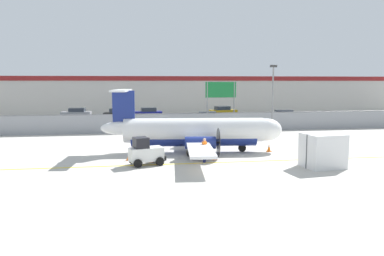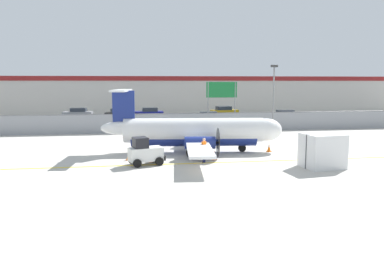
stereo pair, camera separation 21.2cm
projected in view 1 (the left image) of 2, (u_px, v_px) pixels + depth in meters
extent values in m
plane|color=#BCB7AD|center=(229.00, 169.00, 23.76)|extent=(140.00, 140.00, 0.00)
cube|color=yellow|center=(221.00, 162.00, 25.72)|extent=(84.00, 0.20, 0.01)
cube|color=gray|center=(188.00, 123.00, 41.29)|extent=(98.00, 0.04, 2.00)
cylinder|color=slate|center=(188.00, 113.00, 41.16)|extent=(98.00, 0.10, 0.10)
cube|color=#38383A|center=(177.00, 121.00, 52.69)|extent=(98.00, 17.00, 0.12)
cube|color=beige|center=(165.00, 94.00, 70.44)|extent=(91.00, 8.00, 6.50)
cube|color=maroon|center=(167.00, 78.00, 66.16)|extent=(91.00, 0.20, 0.80)
cylinder|color=white|center=(194.00, 130.00, 29.27)|extent=(10.99, 2.98, 1.90)
ellipsoid|color=white|center=(266.00, 130.00, 29.57)|extent=(2.67, 2.05, 1.80)
ellipsoid|color=white|center=(120.00, 128.00, 28.94)|extent=(3.15, 1.35, 1.05)
cylinder|color=navy|center=(194.00, 137.00, 29.33)|extent=(9.84, 2.45, 1.48)
cube|color=white|center=(195.00, 137.00, 29.34)|extent=(3.19, 16.08, 0.18)
cylinder|color=navy|center=(196.00, 133.00, 31.93)|extent=(2.28, 1.12, 0.90)
cone|color=black|center=(209.00, 133.00, 31.99)|extent=(0.49, 0.48, 0.44)
cylinder|color=#262626|center=(211.00, 133.00, 32.00)|extent=(0.25, 2.09, 2.10)
cylinder|color=navy|center=(200.00, 143.00, 26.78)|extent=(2.28, 1.12, 0.90)
cone|color=black|center=(216.00, 143.00, 26.84)|extent=(0.49, 0.48, 0.44)
cylinder|color=#262626|center=(218.00, 143.00, 26.84)|extent=(0.25, 2.09, 2.10)
cube|color=navy|center=(124.00, 111.00, 28.79)|extent=(1.71, 0.35, 3.10)
cube|color=white|center=(121.00, 91.00, 28.59)|extent=(1.57, 4.89, 0.14)
cylinder|color=#59595B|center=(242.00, 142.00, 29.59)|extent=(0.15, 0.15, 0.97)
cylinder|color=black|center=(242.00, 148.00, 29.65)|extent=(0.62, 0.28, 0.60)
cylinder|color=#59595B|center=(189.00, 138.00, 31.55)|extent=(0.15, 0.15, 0.90)
cylinder|color=black|center=(189.00, 143.00, 31.61)|extent=(0.78, 0.29, 0.76)
cylinder|color=#59595B|center=(192.00, 147.00, 27.17)|extent=(0.15, 0.15, 0.90)
cylinder|color=black|center=(192.00, 153.00, 27.23)|extent=(0.78, 0.29, 0.76)
cube|color=silver|center=(146.00, 154.00, 24.91)|extent=(2.42, 1.66, 0.90)
cube|color=black|center=(141.00, 143.00, 24.66)|extent=(1.14, 1.21, 0.70)
cube|color=black|center=(162.00, 157.00, 25.42)|extent=(0.45, 1.10, 0.30)
cylinder|color=black|center=(154.00, 158.00, 25.81)|extent=(0.59, 0.33, 0.56)
cylinder|color=black|center=(160.00, 161.00, 24.73)|extent=(0.59, 0.33, 0.56)
cylinder|color=black|center=(133.00, 160.00, 25.19)|extent=(0.59, 0.33, 0.56)
cylinder|color=black|center=(138.00, 164.00, 24.11)|extent=(0.59, 0.33, 0.56)
cylinder|color=#191E4C|center=(204.00, 157.00, 25.57)|extent=(0.22, 0.22, 0.85)
cylinder|color=#191E4C|center=(205.00, 156.00, 25.76)|extent=(0.22, 0.22, 0.85)
cylinder|color=orange|center=(204.00, 146.00, 25.58)|extent=(0.46, 0.46, 0.60)
cylinder|color=orange|center=(204.00, 146.00, 25.37)|extent=(0.13, 0.13, 0.55)
cylinder|color=orange|center=(205.00, 145.00, 25.78)|extent=(0.13, 0.13, 0.55)
sphere|color=tan|center=(205.00, 140.00, 25.52)|extent=(0.22, 0.22, 0.22)
cube|color=silver|center=(323.00, 151.00, 24.16)|extent=(2.64, 2.30, 2.20)
cube|color=#333338|center=(323.00, 151.00, 24.16)|extent=(2.43, 0.40, 2.20)
cube|color=orange|center=(215.00, 159.00, 26.75)|extent=(0.36, 0.36, 0.04)
cone|color=orange|center=(215.00, 155.00, 26.71)|extent=(0.28, 0.28, 0.60)
cylinder|color=white|center=(215.00, 154.00, 26.70)|extent=(0.17, 0.17, 0.08)
cube|color=orange|center=(151.00, 162.00, 25.90)|extent=(0.36, 0.36, 0.04)
cone|color=orange|center=(151.00, 157.00, 25.86)|extent=(0.28, 0.28, 0.60)
cylinder|color=white|center=(151.00, 156.00, 25.85)|extent=(0.17, 0.17, 0.08)
cube|color=orange|center=(129.00, 160.00, 26.46)|extent=(0.36, 0.36, 0.04)
cone|color=orange|center=(129.00, 155.00, 26.42)|extent=(0.28, 0.28, 0.60)
cylinder|color=white|center=(129.00, 154.00, 26.41)|extent=(0.17, 0.17, 0.08)
cube|color=orange|center=(269.00, 151.00, 29.72)|extent=(0.36, 0.36, 0.04)
cone|color=orange|center=(269.00, 147.00, 29.68)|extent=(0.28, 0.28, 0.60)
cylinder|color=white|center=(269.00, 146.00, 29.67)|extent=(0.17, 0.17, 0.08)
cube|color=gray|center=(76.00, 114.00, 54.97)|extent=(4.30, 1.97, 0.80)
cube|color=#262D38|center=(77.00, 110.00, 54.90)|extent=(2.30, 1.70, 0.56)
cylinder|color=black|center=(65.00, 117.00, 54.00)|extent=(0.61, 0.24, 0.60)
cylinder|color=black|center=(68.00, 116.00, 55.78)|extent=(0.61, 0.24, 0.60)
cylinder|color=black|center=(85.00, 117.00, 54.24)|extent=(0.61, 0.24, 0.60)
cylinder|color=black|center=(87.00, 116.00, 56.02)|extent=(0.61, 0.24, 0.60)
cube|color=black|center=(119.00, 115.00, 53.81)|extent=(4.38, 2.20, 0.80)
cube|color=#262D38|center=(118.00, 110.00, 53.72)|extent=(2.38, 1.82, 0.56)
cylinder|color=black|center=(130.00, 117.00, 54.78)|extent=(0.62, 0.27, 0.60)
cylinder|color=black|center=(128.00, 118.00, 53.00)|extent=(0.62, 0.27, 0.60)
cylinder|color=black|center=(110.00, 117.00, 54.70)|extent=(0.62, 0.27, 0.60)
cylinder|color=black|center=(108.00, 118.00, 52.92)|extent=(0.62, 0.27, 0.60)
cube|color=navy|center=(148.00, 114.00, 55.65)|extent=(4.31, 1.99, 0.80)
cube|color=#262D38|center=(149.00, 109.00, 55.60)|extent=(2.30, 1.71, 0.56)
cylinder|color=black|center=(139.00, 117.00, 54.51)|extent=(0.61, 0.24, 0.60)
cylinder|color=black|center=(138.00, 116.00, 56.26)|extent=(0.61, 0.24, 0.60)
cylinder|color=black|center=(158.00, 116.00, 55.13)|extent=(0.61, 0.24, 0.60)
cylinder|color=black|center=(156.00, 115.00, 56.87)|extent=(0.61, 0.24, 0.60)
cube|color=gray|center=(206.00, 119.00, 47.92)|extent=(4.39, 2.26, 0.80)
cube|color=#262D38|center=(207.00, 114.00, 47.84)|extent=(2.39, 1.85, 0.56)
cylinder|color=black|center=(195.00, 122.00, 47.05)|extent=(0.62, 0.28, 0.60)
cylinder|color=black|center=(195.00, 121.00, 48.83)|extent=(0.62, 0.28, 0.60)
cylinder|color=black|center=(218.00, 122.00, 47.09)|extent=(0.62, 0.28, 0.60)
cylinder|color=black|center=(217.00, 121.00, 48.88)|extent=(0.62, 0.28, 0.60)
cube|color=#B28C19|center=(223.00, 112.00, 58.80)|extent=(4.38, 2.21, 0.80)
cube|color=#262D38|center=(222.00, 108.00, 58.68)|extent=(2.38, 1.82, 0.56)
cylinder|color=black|center=(229.00, 114.00, 60.08)|extent=(0.62, 0.27, 0.60)
cylinder|color=black|center=(234.00, 115.00, 58.36)|extent=(0.62, 0.27, 0.60)
cylinder|color=black|center=(213.00, 114.00, 59.32)|extent=(0.62, 0.27, 0.60)
cylinder|color=black|center=(217.00, 115.00, 57.60)|extent=(0.62, 0.27, 0.60)
cube|color=#19662D|center=(285.00, 117.00, 51.08)|extent=(4.37, 2.19, 0.80)
cube|color=#262D38|center=(284.00, 112.00, 50.99)|extent=(2.37, 1.81, 0.56)
cylinder|color=black|center=(293.00, 119.00, 52.05)|extent=(0.62, 0.27, 0.60)
cylinder|color=black|center=(297.00, 120.00, 50.27)|extent=(0.62, 0.27, 0.60)
cylinder|color=black|center=(273.00, 119.00, 51.96)|extent=(0.62, 0.27, 0.60)
cylinder|color=black|center=(276.00, 120.00, 50.18)|extent=(0.62, 0.27, 0.60)
cylinder|color=slate|center=(273.00, 101.00, 39.71)|extent=(0.16, 0.16, 7.00)
cube|color=#333333|center=(274.00, 66.00, 39.26)|extent=(0.70, 0.30, 0.24)
cylinder|color=slate|center=(207.00, 106.00, 43.17)|extent=(0.14, 0.14, 5.50)
cylinder|color=slate|center=(234.00, 106.00, 43.66)|extent=(0.14, 0.14, 5.50)
cube|color=#14662D|center=(221.00, 90.00, 43.19)|extent=(3.60, 0.10, 1.80)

